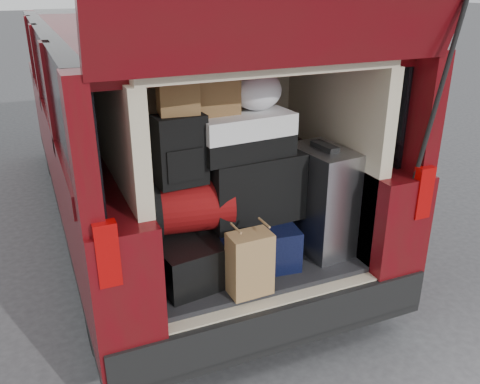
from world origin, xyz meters
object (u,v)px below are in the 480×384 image
at_px(navy_hardshell, 249,237).
at_px(backpack, 180,150).
at_px(black_hardshell, 187,250).
at_px(red_duffel, 189,205).
at_px(kraft_bag, 250,264).
at_px(twotone_duffel, 244,135).
at_px(black_soft_case, 251,186).
at_px(silver_roller, 321,200).

xyz_separation_m(navy_hardshell, backpack, (-0.42, -0.04, 0.62)).
bearing_deg(black_hardshell, navy_hardshell, -7.17).
bearing_deg(backpack, red_duffel, 41.76).
bearing_deg(kraft_bag, black_hardshell, 121.85).
height_order(kraft_bag, twotone_duffel, twotone_duffel).
relative_size(navy_hardshell, black_soft_case, 1.02).
bearing_deg(black_soft_case, navy_hardshell, -141.33).
distance_m(black_hardshell, backpack, 0.62).
bearing_deg(silver_roller, black_hardshell, 169.12).
relative_size(black_hardshell, black_soft_case, 1.11).
distance_m(backpack, twotone_duffel, 0.38).
xyz_separation_m(black_hardshell, black_soft_case, (0.42, 0.03, 0.32)).
bearing_deg(red_duffel, black_soft_case, 10.08).
distance_m(black_hardshell, navy_hardshell, 0.40).
bearing_deg(twotone_duffel, black_hardshell, 176.92).
bearing_deg(kraft_bag, backpack, 126.87).
xyz_separation_m(red_duffel, twotone_duffel, (0.33, -0.01, 0.37)).
relative_size(silver_roller, red_duffel, 1.38).
bearing_deg(navy_hardshell, black_hardshell, -172.34).
xyz_separation_m(black_hardshell, silver_roller, (0.84, -0.08, 0.20)).
bearing_deg(twotone_duffel, kraft_bag, -112.95).
relative_size(silver_roller, kraft_bag, 1.85).
distance_m(navy_hardshell, backpack, 0.74).
bearing_deg(black_soft_case, silver_roller, -16.48).
xyz_separation_m(kraft_bag, twotone_duffel, (0.12, 0.36, 0.59)).
bearing_deg(black_hardshell, kraft_bag, -64.55).
xyz_separation_m(black_hardshell, backpack, (-0.02, -0.04, 0.62)).
bearing_deg(navy_hardshell, kraft_bag, -107.15).
bearing_deg(black_hardshell, backpack, -127.29).
distance_m(kraft_bag, backpack, 0.70).
relative_size(silver_roller, twotone_duffel, 1.21).
bearing_deg(backpack, silver_roller, -6.48).
height_order(black_hardshell, navy_hardshell, same).
xyz_separation_m(navy_hardshell, red_duffel, (-0.37, 0.01, 0.28)).
bearing_deg(backpack, kraft_bag, -55.09).
bearing_deg(backpack, navy_hardshell, 2.06).
height_order(black_soft_case, backpack, backpack).
bearing_deg(silver_roller, red_duffel, 167.76).
relative_size(navy_hardshell, kraft_bag, 1.62).
bearing_deg(twotone_duffel, navy_hardshell, -6.62).
bearing_deg(black_hardshell, black_soft_case, -4.67).
distance_m(black_hardshell, kraft_bag, 0.43).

